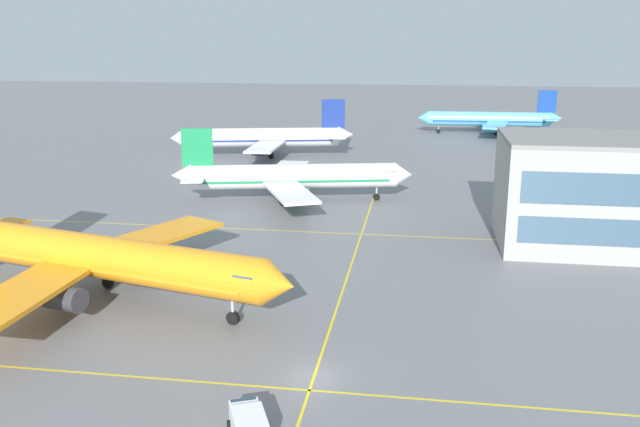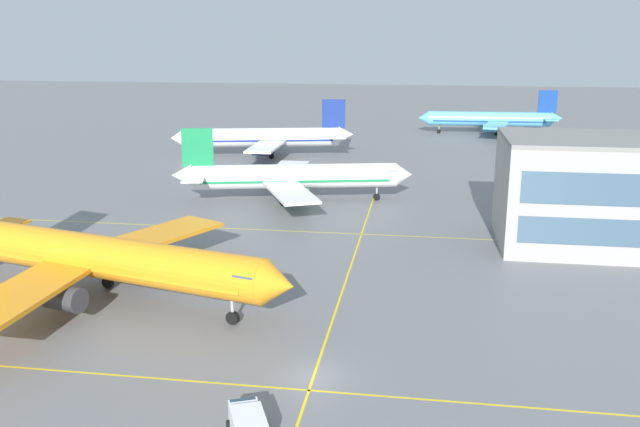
{
  "view_description": "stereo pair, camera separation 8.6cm",
  "coord_description": "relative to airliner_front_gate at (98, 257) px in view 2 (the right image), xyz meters",
  "views": [
    {
      "loc": [
        7.04,
        -43.08,
        23.48
      ],
      "look_at": [
        -4.14,
        29.68,
        4.14
      ],
      "focal_mm": 37.99,
      "sensor_mm": 36.0,
      "label": 1
    },
    {
      "loc": [
        7.13,
        -43.07,
        23.48
      ],
      "look_at": [
        -4.14,
        29.68,
        4.14
      ],
      "focal_mm": 37.99,
      "sensor_mm": 36.0,
      "label": 2
    }
  ],
  "objects": [
    {
      "name": "airliner_third_row",
      "position": [
        -2.85,
        76.63,
        -0.24
      ],
      "size": [
        36.25,
        30.79,
        11.35
      ],
      "color": "white",
      "rests_on": "ground"
    },
    {
      "name": "airliner_front_gate",
      "position": [
        0.0,
        0.0,
        0.0
      ],
      "size": [
        38.35,
        32.64,
        12.06
      ],
      "color": "orange",
      "rests_on": "ground"
    },
    {
      "name": "ground_plane",
      "position": [
        21.61,
        -11.31,
        -4.12
      ],
      "size": [
        600.0,
        600.0,
        0.0
      ],
      "primitive_type": "plane",
      "color": "slate"
    },
    {
      "name": "service_truck_red_van",
      "position": [
        19.06,
        -19.92,
        -2.94
      ],
      "size": [
        3.39,
        4.5,
        2.1
      ],
      "color": "white",
      "rests_on": "ground"
    },
    {
      "name": "airliner_far_left_stand",
      "position": [
        44.7,
        116.74,
        -0.42
      ],
      "size": [
        34.75,
        30.02,
        10.82
      ],
      "color": "#5BB7E5",
      "rests_on": "ground"
    },
    {
      "name": "airliner_second_row",
      "position": [
        9.96,
        40.08,
        -0.4
      ],
      "size": [
        34.79,
        29.56,
        10.9
      ],
      "color": "white",
      "rests_on": "ground"
    },
    {
      "name": "taxiway_markings",
      "position": [
        21.61,
        5.77,
        -4.11
      ],
      "size": [
        135.61,
        83.99,
        0.01
      ],
      "color": "yellow",
      "rests_on": "ground"
    }
  ]
}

